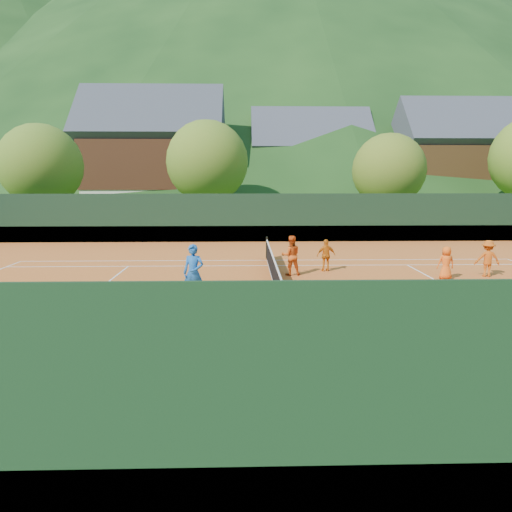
{
  "coord_description": "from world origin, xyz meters",
  "views": [
    {
      "loc": [
        -1.12,
        -16.37,
        4.03
      ],
      "look_at": [
        -0.7,
        0.0,
        1.18
      ],
      "focal_mm": 32.0,
      "sensor_mm": 36.0,
      "label": 1
    }
  ],
  "objects_px": {
    "chalet_left": "(154,160)",
    "chalet_mid": "(309,168)",
    "chalet_right": "(453,165)",
    "student_a": "(291,255)",
    "coach": "(194,273)",
    "student_c": "(446,263)",
    "student_d": "(487,258)",
    "tennis_net": "(275,274)",
    "student_b": "(326,255)",
    "ball_hopper": "(56,305)"
  },
  "relations": [
    {
      "from": "student_b",
      "to": "chalet_right",
      "type": "distance_m",
      "value": 32.7
    },
    {
      "from": "chalet_mid",
      "to": "student_b",
      "type": "bearing_deg",
      "value": -96.6
    },
    {
      "from": "student_d",
      "to": "chalet_left",
      "type": "height_order",
      "value": "chalet_left"
    },
    {
      "from": "tennis_net",
      "to": "ball_hopper",
      "type": "bearing_deg",
      "value": -140.75
    },
    {
      "from": "student_c",
      "to": "chalet_mid",
      "type": "bearing_deg",
      "value": -87.56
    },
    {
      "from": "student_d",
      "to": "tennis_net",
      "type": "height_order",
      "value": "student_d"
    },
    {
      "from": "student_a",
      "to": "student_b",
      "type": "relative_size",
      "value": 1.18
    },
    {
      "from": "student_d",
      "to": "chalet_right",
      "type": "distance_m",
      "value": 30.88
    },
    {
      "from": "coach",
      "to": "student_b",
      "type": "xyz_separation_m",
      "value": [
        5.17,
        4.63,
        -0.24
      ]
    },
    {
      "from": "student_d",
      "to": "student_b",
      "type": "bearing_deg",
      "value": -0.85
    },
    {
      "from": "student_c",
      "to": "chalet_right",
      "type": "height_order",
      "value": "chalet_right"
    },
    {
      "from": "student_c",
      "to": "chalet_left",
      "type": "height_order",
      "value": "chalet_left"
    },
    {
      "from": "student_b",
      "to": "chalet_left",
      "type": "xyz_separation_m",
      "value": [
        -12.39,
        27.17,
        4.93
      ]
    },
    {
      "from": "ball_hopper",
      "to": "chalet_right",
      "type": "height_order",
      "value": "chalet_right"
    },
    {
      "from": "student_b",
      "to": "chalet_left",
      "type": "distance_m",
      "value": 30.27
    },
    {
      "from": "coach",
      "to": "tennis_net",
      "type": "bearing_deg",
      "value": 44.49
    },
    {
      "from": "tennis_net",
      "to": "chalet_mid",
      "type": "bearing_deg",
      "value": 79.99
    },
    {
      "from": "coach",
      "to": "student_a",
      "type": "height_order",
      "value": "coach"
    },
    {
      "from": "student_c",
      "to": "chalet_right",
      "type": "relative_size",
      "value": 0.11
    },
    {
      "from": "student_c",
      "to": "chalet_left",
      "type": "distance_m",
      "value": 33.82
    },
    {
      "from": "student_d",
      "to": "chalet_right",
      "type": "relative_size",
      "value": 0.12
    },
    {
      "from": "student_c",
      "to": "tennis_net",
      "type": "bearing_deg",
      "value": 10.0
    },
    {
      "from": "student_a",
      "to": "ball_hopper",
      "type": "xyz_separation_m",
      "value": [
        -6.78,
        -6.97,
        -0.07
      ]
    },
    {
      "from": "ball_hopper",
      "to": "chalet_left",
      "type": "height_order",
      "value": "chalet_left"
    },
    {
      "from": "chalet_mid",
      "to": "coach",
      "type": "bearing_deg",
      "value": -103.78
    },
    {
      "from": "student_d",
      "to": "chalet_left",
      "type": "relative_size",
      "value": 0.11
    },
    {
      "from": "chalet_right",
      "to": "student_a",
      "type": "bearing_deg",
      "value": -124.52
    },
    {
      "from": "coach",
      "to": "student_c",
      "type": "bearing_deg",
      "value": 28.25
    },
    {
      "from": "chalet_mid",
      "to": "chalet_left",
      "type": "bearing_deg",
      "value": -165.96
    },
    {
      "from": "chalet_left",
      "to": "chalet_right",
      "type": "distance_m",
      "value": 30.0
    },
    {
      "from": "coach",
      "to": "student_b",
      "type": "distance_m",
      "value": 6.94
    },
    {
      "from": "student_d",
      "to": "tennis_net",
      "type": "xyz_separation_m",
      "value": [
        -8.76,
        -1.59,
        -0.24
      ]
    },
    {
      "from": "student_a",
      "to": "student_d",
      "type": "xyz_separation_m",
      "value": [
        7.96,
        -0.49,
        -0.08
      ]
    },
    {
      "from": "tennis_net",
      "to": "chalet_left",
      "type": "height_order",
      "value": "chalet_left"
    },
    {
      "from": "chalet_right",
      "to": "tennis_net",
      "type": "bearing_deg",
      "value": -123.69
    },
    {
      "from": "student_a",
      "to": "tennis_net",
      "type": "relative_size",
      "value": 0.14
    },
    {
      "from": "student_a",
      "to": "chalet_left",
      "type": "bearing_deg",
      "value": -73.85
    },
    {
      "from": "student_a",
      "to": "tennis_net",
      "type": "height_order",
      "value": "student_a"
    },
    {
      "from": "coach",
      "to": "student_d",
      "type": "distance_m",
      "value": 12.03
    },
    {
      "from": "coach",
      "to": "student_c",
      "type": "xyz_separation_m",
      "value": [
        9.61,
        2.88,
        -0.27
      ]
    },
    {
      "from": "student_d",
      "to": "chalet_left",
      "type": "distance_m",
      "value": 34.39
    },
    {
      "from": "student_a",
      "to": "student_c",
      "type": "distance_m",
      "value": 6.12
    },
    {
      "from": "student_a",
      "to": "chalet_left",
      "type": "height_order",
      "value": "chalet_left"
    },
    {
      "from": "student_b",
      "to": "chalet_mid",
      "type": "height_order",
      "value": "chalet_mid"
    },
    {
      "from": "chalet_right",
      "to": "student_b",
      "type": "bearing_deg",
      "value": -122.94
    },
    {
      "from": "chalet_left",
      "to": "chalet_mid",
      "type": "relative_size",
      "value": 1.09
    },
    {
      "from": "coach",
      "to": "chalet_left",
      "type": "xyz_separation_m",
      "value": [
        -7.22,
        31.8,
        4.7
      ]
    },
    {
      "from": "coach",
      "to": "student_a",
      "type": "distance_m",
      "value": 5.28
    },
    {
      "from": "student_b",
      "to": "chalet_right",
      "type": "height_order",
      "value": "chalet_right"
    },
    {
      "from": "tennis_net",
      "to": "chalet_left",
      "type": "xyz_separation_m",
      "value": [
        -10.0,
        30.0,
        5.13
      ]
    }
  ]
}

